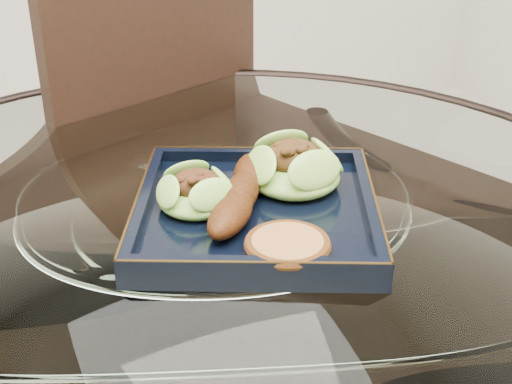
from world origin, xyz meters
name	(u,v)px	position (x,y,z in m)	size (l,w,h in m)	color
dining_table	(219,341)	(0.00, 0.00, 0.60)	(1.13, 1.13, 0.77)	white
dining_chair	(209,225)	(0.11, 0.34, 0.55)	(0.55, 0.55, 0.99)	black
navy_plate	(256,215)	(0.05, -0.01, 0.77)	(0.27, 0.27, 0.02)	black
lettuce_wrap_left	(197,194)	(-0.01, 0.02, 0.80)	(0.09, 0.09, 0.03)	#60B033
lettuce_wrap_right	(294,170)	(0.11, 0.02, 0.80)	(0.11, 0.11, 0.04)	#62A32F
roasted_plantain	(241,193)	(0.03, 0.00, 0.80)	(0.18, 0.04, 0.03)	#5A2609
crumb_patty	(287,246)	(0.04, -0.11, 0.79)	(0.08, 0.08, 0.01)	#A96838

